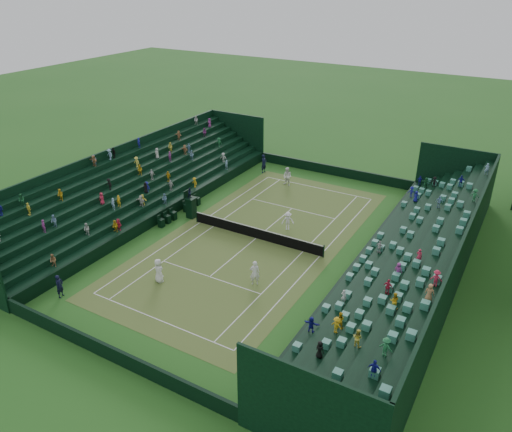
# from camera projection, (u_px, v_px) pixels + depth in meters

# --- Properties ---
(ground) EXTENTS (160.00, 160.00, 0.00)m
(ground) POSITION_uv_depth(u_px,v_px,m) (256.00, 239.00, 39.62)
(ground) COLOR #26601E
(ground) RESTS_ON ground
(court_surface) EXTENTS (12.97, 26.77, 0.01)m
(court_surface) POSITION_uv_depth(u_px,v_px,m) (256.00, 238.00, 39.62)
(court_surface) COLOR #2F6923
(court_surface) RESTS_ON ground
(perimeter_wall_north) EXTENTS (17.17, 0.20, 1.00)m
(perimeter_wall_north) POSITION_uv_depth(u_px,v_px,m) (333.00, 170.00, 51.71)
(perimeter_wall_north) COLOR black
(perimeter_wall_north) RESTS_ON ground
(perimeter_wall_south) EXTENTS (17.17, 0.20, 1.00)m
(perimeter_wall_south) POSITION_uv_depth(u_px,v_px,m) (109.00, 353.00, 27.09)
(perimeter_wall_south) COLOR black
(perimeter_wall_south) RESTS_ON ground
(perimeter_wall_east) EXTENTS (0.20, 31.77, 1.00)m
(perimeter_wall_east) POSITION_uv_depth(u_px,v_px,m) (359.00, 261.00, 35.57)
(perimeter_wall_east) COLOR black
(perimeter_wall_east) RESTS_ON ground
(perimeter_wall_west) EXTENTS (0.20, 31.77, 1.00)m
(perimeter_wall_west) POSITION_uv_depth(u_px,v_px,m) (172.00, 210.00, 43.22)
(perimeter_wall_west) COLOR black
(perimeter_wall_west) RESTS_ON ground
(north_grandstand) EXTENTS (6.60, 32.00, 4.90)m
(north_grandstand) POSITION_uv_depth(u_px,v_px,m) (420.00, 264.00, 33.23)
(north_grandstand) COLOR black
(north_grandstand) RESTS_ON ground
(south_grandstand) EXTENTS (6.60, 32.00, 4.90)m
(south_grandstand) POSITION_uv_depth(u_px,v_px,m) (134.00, 189.00, 44.64)
(south_grandstand) COLOR black
(south_grandstand) RESTS_ON ground
(tennis_net) EXTENTS (11.67, 0.10, 1.06)m
(tennis_net) POSITION_uv_depth(u_px,v_px,m) (256.00, 233.00, 39.39)
(tennis_net) COLOR black
(tennis_net) RESTS_ON ground
(umpire_chair) EXTENTS (0.87, 0.87, 2.75)m
(umpire_chair) POSITION_uv_depth(u_px,v_px,m) (191.00, 205.00, 42.51)
(umpire_chair) COLOR black
(umpire_chair) RESTS_ON ground
(courtside_chairs) EXTENTS (0.47, 5.44, 1.01)m
(courtside_chairs) POSITION_uv_depth(u_px,v_px,m) (180.00, 211.00, 43.21)
(courtside_chairs) COLOR black
(courtside_chairs) RESTS_ON ground
(player_near_west) EXTENTS (1.01, 0.85, 1.75)m
(player_near_west) POSITION_uv_depth(u_px,v_px,m) (159.00, 271.00, 33.77)
(player_near_west) COLOR white
(player_near_west) RESTS_ON ground
(player_near_east) EXTENTS (0.80, 0.74, 1.83)m
(player_near_east) POSITION_uv_depth(u_px,v_px,m) (255.00, 273.00, 33.47)
(player_near_east) COLOR white
(player_near_east) RESTS_ON ground
(player_far_west) EXTENTS (0.99, 0.83, 1.85)m
(player_far_west) POSITION_uv_depth(u_px,v_px,m) (287.00, 177.00, 49.01)
(player_far_west) COLOR white
(player_far_west) RESTS_ON ground
(player_far_east) EXTENTS (1.18, 1.02, 1.58)m
(player_far_east) POSITION_uv_depth(u_px,v_px,m) (288.00, 221.00, 40.66)
(player_far_east) COLOR white
(player_far_east) RESTS_ON ground
(line_judge_north) EXTENTS (0.56, 0.77, 1.98)m
(line_judge_north) POSITION_uv_depth(u_px,v_px,m) (264.00, 164.00, 52.09)
(line_judge_north) COLOR black
(line_judge_north) RESTS_ON ground
(line_judge_south) EXTENTS (0.49, 0.65, 1.61)m
(line_judge_south) POSITION_uv_depth(u_px,v_px,m) (60.00, 286.00, 32.25)
(line_judge_south) COLOR black
(line_judge_south) RESTS_ON ground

